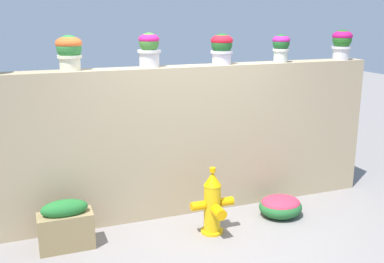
# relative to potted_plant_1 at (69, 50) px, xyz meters

# --- Properties ---
(ground_plane) EXTENTS (24.00, 24.00, 0.00)m
(ground_plane) POSITION_rel_potted_plant_1_xyz_m (1.28, -1.07, -2.01)
(ground_plane) COLOR gray
(stone_wall) EXTENTS (4.93, 0.30, 1.79)m
(stone_wall) POSITION_rel_potted_plant_1_xyz_m (1.28, -0.03, -1.11)
(stone_wall) COLOR tan
(stone_wall) RESTS_ON ground
(potted_plant_1) EXTENTS (0.28, 0.28, 0.37)m
(potted_plant_1) POSITION_rel_potted_plant_1_xyz_m (0.00, 0.00, 0.00)
(potted_plant_1) COLOR beige
(potted_plant_1) RESTS_ON stone_wall
(potted_plant_2) EXTENTS (0.27, 0.27, 0.38)m
(potted_plant_2) POSITION_rel_potted_plant_1_xyz_m (0.87, 0.00, -0.00)
(potted_plant_2) COLOR beige
(potted_plant_2) RESTS_ON stone_wall
(potted_plant_3) EXTENTS (0.26, 0.26, 0.36)m
(potted_plant_3) POSITION_rel_potted_plant_1_xyz_m (1.75, -0.02, -0.01)
(potted_plant_3) COLOR silver
(potted_plant_3) RESTS_ON stone_wall
(potted_plant_4) EXTENTS (0.22, 0.22, 0.34)m
(potted_plant_4) POSITION_rel_potted_plant_1_xyz_m (2.54, -0.06, -0.01)
(potted_plant_4) COLOR beige
(potted_plant_4) RESTS_ON stone_wall
(potted_plant_5) EXTENTS (0.26, 0.26, 0.39)m
(potted_plant_5) POSITION_rel_potted_plant_1_xyz_m (3.46, -0.05, 0.01)
(potted_plant_5) COLOR silver
(potted_plant_5) RESTS_ON stone_wall
(fire_hydrant) EXTENTS (0.50, 0.39, 0.76)m
(fire_hydrant) POSITION_rel_potted_plant_1_xyz_m (1.36, -0.73, -1.67)
(fire_hydrant) COLOR yellow
(fire_hydrant) RESTS_ON ground
(flower_bush_left) EXTENTS (0.53, 0.48, 0.25)m
(flower_bush_left) POSITION_rel_potted_plant_1_xyz_m (2.30, -0.61, -1.88)
(flower_bush_left) COLOR #25642F
(flower_bush_left) RESTS_ON ground
(planter_box) EXTENTS (0.56, 0.27, 0.54)m
(planter_box) POSITION_rel_potted_plant_1_xyz_m (-0.20, -0.51, -1.75)
(planter_box) COLOR #967E51
(planter_box) RESTS_ON ground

